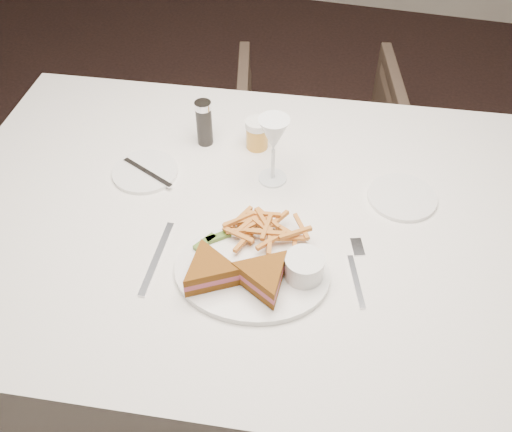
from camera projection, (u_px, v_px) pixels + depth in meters
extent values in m
plane|color=black|center=(285.00, 324.00, 1.97)|extent=(5.00, 5.00, 0.00)
cube|color=white|center=(261.00, 312.00, 1.56)|extent=(1.58, 1.14, 0.75)
imported|color=#46362B|center=(316.00, 134.00, 2.22)|extent=(0.72, 0.70, 0.62)
ellipsoid|color=white|center=(252.00, 273.00, 1.17)|extent=(0.34, 0.28, 0.01)
cube|color=silver|center=(157.00, 258.00, 1.20)|extent=(0.03, 0.21, 0.00)
cylinder|color=white|center=(145.00, 172.00, 1.39)|extent=(0.16, 0.16, 0.01)
cylinder|color=white|center=(402.00, 197.00, 1.33)|extent=(0.16, 0.16, 0.01)
cylinder|color=black|center=(204.00, 123.00, 1.43)|extent=(0.04, 0.04, 0.12)
cylinder|color=gold|center=(257.00, 134.00, 1.44)|extent=(0.06, 0.06, 0.08)
cube|color=#456724|center=(218.00, 237.00, 1.22)|extent=(0.05, 0.05, 0.01)
cube|color=#456724|center=(205.00, 242.00, 1.21)|extent=(0.04, 0.06, 0.01)
cylinder|color=white|center=(304.00, 267.00, 1.14)|extent=(0.08, 0.08, 0.05)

